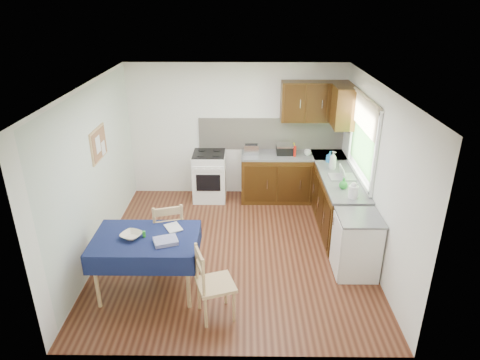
{
  "coord_description": "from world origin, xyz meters",
  "views": [
    {
      "loc": [
        0.15,
        -5.58,
        3.62
      ],
      "look_at": [
        0.09,
        0.18,
        1.09
      ],
      "focal_mm": 32.0,
      "sensor_mm": 36.0,
      "label": 1
    }
  ],
  "objects_px": {
    "toaster": "(251,149)",
    "sandwich_press": "(285,149)",
    "chair_far": "(168,232)",
    "kettle": "(353,191)",
    "chair_near": "(212,282)",
    "dish_rack": "(342,176)",
    "dining_table": "(146,244)"
  },
  "relations": [
    {
      "from": "toaster",
      "to": "sandwich_press",
      "type": "distance_m",
      "value": 0.62
    },
    {
      "from": "chair_far",
      "to": "toaster",
      "type": "distance_m",
      "value": 2.54
    },
    {
      "from": "chair_far",
      "to": "toaster",
      "type": "relative_size",
      "value": 3.83
    },
    {
      "from": "kettle",
      "to": "sandwich_press",
      "type": "bearing_deg",
      "value": 114.58
    },
    {
      "from": "dining_table",
      "to": "sandwich_press",
      "type": "distance_m",
      "value": 3.43
    },
    {
      "from": "dish_rack",
      "to": "toaster",
      "type": "bearing_deg",
      "value": 128.44
    },
    {
      "from": "sandwich_press",
      "to": "chair_far",
      "type": "bearing_deg",
      "value": -152.46
    },
    {
      "from": "dining_table",
      "to": "dish_rack",
      "type": "height_order",
      "value": "dish_rack"
    },
    {
      "from": "toaster",
      "to": "sandwich_press",
      "type": "relative_size",
      "value": 0.87
    },
    {
      "from": "dining_table",
      "to": "dish_rack",
      "type": "distance_m",
      "value": 3.29
    },
    {
      "from": "dining_table",
      "to": "kettle",
      "type": "relative_size",
      "value": 5.54
    },
    {
      "from": "dining_table",
      "to": "toaster",
      "type": "bearing_deg",
      "value": 61.07
    },
    {
      "from": "chair_near",
      "to": "kettle",
      "type": "bearing_deg",
      "value": -71.9
    },
    {
      "from": "kettle",
      "to": "dish_rack",
      "type": "bearing_deg",
      "value": 90.42
    },
    {
      "from": "kettle",
      "to": "dining_table",
      "type": "bearing_deg",
      "value": -161.0
    },
    {
      "from": "dining_table",
      "to": "chair_far",
      "type": "height_order",
      "value": "chair_far"
    },
    {
      "from": "chair_far",
      "to": "kettle",
      "type": "relative_size",
      "value": 4.26
    },
    {
      "from": "chair_far",
      "to": "sandwich_press",
      "type": "height_order",
      "value": "sandwich_press"
    },
    {
      "from": "chair_near",
      "to": "toaster",
      "type": "bearing_deg",
      "value": -27.69
    },
    {
      "from": "toaster",
      "to": "kettle",
      "type": "height_order",
      "value": "kettle"
    },
    {
      "from": "chair_far",
      "to": "chair_near",
      "type": "bearing_deg",
      "value": 106.75
    },
    {
      "from": "dining_table",
      "to": "chair_near",
      "type": "distance_m",
      "value": 1.01
    },
    {
      "from": "dining_table",
      "to": "toaster",
      "type": "relative_size",
      "value": 4.97
    },
    {
      "from": "sandwich_press",
      "to": "chair_near",
      "type": "bearing_deg",
      "value": -132.32
    },
    {
      "from": "sandwich_press",
      "to": "kettle",
      "type": "distance_m",
      "value": 1.99
    },
    {
      "from": "dining_table",
      "to": "dish_rack",
      "type": "xyz_separation_m",
      "value": [
        2.81,
        1.69,
        0.23
      ]
    },
    {
      "from": "toaster",
      "to": "kettle",
      "type": "bearing_deg",
      "value": -31.13
    },
    {
      "from": "toaster",
      "to": "chair_far",
      "type": "bearing_deg",
      "value": -98.47
    },
    {
      "from": "chair_far",
      "to": "dish_rack",
      "type": "bearing_deg",
      "value": -172.78
    },
    {
      "from": "chair_near",
      "to": "sandwich_press",
      "type": "bearing_deg",
      "value": -37.77
    },
    {
      "from": "chair_far",
      "to": "toaster",
      "type": "bearing_deg",
      "value": -134.46
    },
    {
      "from": "sandwich_press",
      "to": "dish_rack",
      "type": "relative_size",
      "value": 0.76
    }
  ]
}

